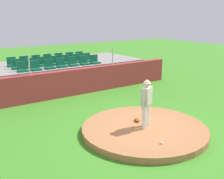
% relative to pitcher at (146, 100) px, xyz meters
% --- Properties ---
extents(ground_plane, '(60.00, 60.00, 0.00)m').
position_rel_pitcher_xyz_m(ground_plane, '(-0.02, 0.04, -1.20)').
color(ground_plane, '#3F8B25').
extents(pitchers_mound, '(4.37, 4.37, 0.22)m').
position_rel_pitcher_xyz_m(pitchers_mound, '(-0.02, 0.04, -1.09)').
color(pitchers_mound, '#AD6E43').
rests_on(pitchers_mound, ground_plane).
extents(pitcher, '(0.71, 0.44, 1.70)m').
position_rel_pitcher_xyz_m(pitcher, '(0.00, 0.00, 0.00)').
color(pitcher, white).
rests_on(pitcher, pitchers_mound).
extents(baseball, '(0.07, 0.07, 0.07)m').
position_rel_pitcher_xyz_m(baseball, '(-0.50, -1.26, -0.95)').
color(baseball, white).
rests_on(baseball, pitchers_mound).
extents(fielding_glove, '(0.32, 0.36, 0.11)m').
position_rel_pitcher_xyz_m(fielding_glove, '(0.07, 0.55, -0.93)').
color(fielding_glove, brown).
rests_on(fielding_glove, pitchers_mound).
extents(brick_barrier, '(12.63, 0.40, 1.33)m').
position_rel_pitcher_xyz_m(brick_barrier, '(-0.02, 5.69, -0.53)').
color(brick_barrier, '#A33236').
rests_on(brick_barrier, ground_plane).
extents(fence_post_left, '(0.06, 0.06, 0.92)m').
position_rel_pitcher_xyz_m(fence_post_left, '(-2.10, 5.69, 0.59)').
color(fence_post_left, silver).
rests_on(fence_post_left, brick_barrier).
extents(fence_post_right, '(0.06, 0.06, 0.92)m').
position_rel_pitcher_xyz_m(fence_post_right, '(2.59, 5.69, 0.59)').
color(fence_post_right, silver).
rests_on(fence_post_right, brick_barrier).
extents(bleacher_platform, '(10.96, 4.22, 1.30)m').
position_rel_pitcher_xyz_m(bleacher_platform, '(-0.02, 8.37, -0.55)').
color(bleacher_platform, gray).
rests_on(bleacher_platform, ground_plane).
extents(stadium_chair_0, '(0.48, 0.44, 0.50)m').
position_rel_pitcher_xyz_m(stadium_chair_0, '(-2.10, 6.81, 0.26)').
color(stadium_chair_0, '#136242').
rests_on(stadium_chair_0, bleacher_platform).
extents(stadium_chair_1, '(0.48, 0.44, 0.50)m').
position_rel_pitcher_xyz_m(stadium_chair_1, '(-1.45, 6.76, 0.26)').
color(stadium_chair_1, '#136242').
rests_on(stadium_chair_1, bleacher_platform).
extents(stadium_chair_2, '(0.48, 0.44, 0.50)m').
position_rel_pitcher_xyz_m(stadium_chair_2, '(-0.71, 6.76, 0.26)').
color(stadium_chair_2, '#136242').
rests_on(stadium_chair_2, bleacher_platform).
extents(stadium_chair_3, '(0.48, 0.44, 0.50)m').
position_rel_pitcher_xyz_m(stadium_chair_3, '(-0.02, 6.79, 0.26)').
color(stadium_chair_3, '#136242').
rests_on(stadium_chair_3, bleacher_platform).
extents(stadium_chair_4, '(0.48, 0.44, 0.50)m').
position_rel_pitcher_xyz_m(stadium_chair_4, '(0.67, 6.80, 0.26)').
color(stadium_chair_4, '#136242').
rests_on(stadium_chair_4, bleacher_platform).
extents(stadium_chair_5, '(0.48, 0.44, 0.50)m').
position_rel_pitcher_xyz_m(stadium_chair_5, '(1.38, 6.78, 0.26)').
color(stadium_chair_5, '#136242').
rests_on(stadium_chair_5, bleacher_platform).
extents(stadium_chair_6, '(0.48, 0.44, 0.50)m').
position_rel_pitcher_xyz_m(stadium_chair_6, '(2.07, 6.77, 0.26)').
color(stadium_chair_6, '#136242').
rests_on(stadium_chair_6, bleacher_platform).
extents(stadium_chair_7, '(0.48, 0.44, 0.50)m').
position_rel_pitcher_xyz_m(stadium_chair_7, '(-2.14, 7.68, 0.26)').
color(stadium_chair_7, '#136242').
rests_on(stadium_chair_7, bleacher_platform).
extents(stadium_chair_8, '(0.48, 0.44, 0.50)m').
position_rel_pitcher_xyz_m(stadium_chair_8, '(-1.45, 7.69, 0.26)').
color(stadium_chair_8, '#136242').
rests_on(stadium_chair_8, bleacher_platform).
extents(stadium_chair_9, '(0.48, 0.44, 0.50)m').
position_rel_pitcher_xyz_m(stadium_chair_9, '(-0.74, 7.72, 0.26)').
color(stadium_chair_9, '#136242').
rests_on(stadium_chair_9, bleacher_platform).
extents(stadium_chair_10, '(0.48, 0.44, 0.50)m').
position_rel_pitcher_xyz_m(stadium_chair_10, '(-0.00, 7.67, 0.26)').
color(stadium_chair_10, '#136242').
rests_on(stadium_chair_10, bleacher_platform).
extents(stadium_chair_11, '(0.48, 0.44, 0.50)m').
position_rel_pitcher_xyz_m(stadium_chair_11, '(0.68, 7.66, 0.26)').
color(stadium_chair_11, '#136242').
rests_on(stadium_chair_11, bleacher_platform).
extents(stadium_chair_12, '(0.48, 0.44, 0.50)m').
position_rel_pitcher_xyz_m(stadium_chair_12, '(1.36, 7.70, 0.26)').
color(stadium_chair_12, '#136242').
rests_on(stadium_chair_12, bleacher_platform).
extents(stadium_chair_13, '(0.48, 0.44, 0.50)m').
position_rel_pitcher_xyz_m(stadium_chair_13, '(2.08, 7.68, 0.26)').
color(stadium_chair_13, '#136242').
rests_on(stadium_chair_13, bleacher_platform).
extents(stadium_chair_14, '(0.48, 0.44, 0.50)m').
position_rel_pitcher_xyz_m(stadium_chair_14, '(-2.13, 8.56, 0.26)').
color(stadium_chair_14, '#136242').
rests_on(stadium_chair_14, bleacher_platform).
extents(stadium_chair_15, '(0.48, 0.44, 0.50)m').
position_rel_pitcher_xyz_m(stadium_chair_15, '(-1.44, 8.56, 0.26)').
color(stadium_chair_15, '#136242').
rests_on(stadium_chair_15, bleacher_platform).
extents(stadium_chair_16, '(0.48, 0.44, 0.50)m').
position_rel_pitcher_xyz_m(stadium_chair_16, '(-0.75, 8.56, 0.26)').
color(stadium_chair_16, '#136242').
rests_on(stadium_chair_16, bleacher_platform).
extents(stadium_chair_17, '(0.48, 0.44, 0.50)m').
position_rel_pitcher_xyz_m(stadium_chair_17, '(-0.04, 8.61, 0.26)').
color(stadium_chair_17, '#136242').
rests_on(stadium_chair_17, bleacher_platform).
extents(stadium_chair_18, '(0.48, 0.44, 0.50)m').
position_rel_pitcher_xyz_m(stadium_chair_18, '(0.68, 8.61, 0.26)').
color(stadium_chair_18, '#136242').
rests_on(stadium_chair_18, bleacher_platform).
extents(stadium_chair_19, '(0.48, 0.44, 0.50)m').
position_rel_pitcher_xyz_m(stadium_chair_19, '(1.39, 8.58, 0.26)').
color(stadium_chair_19, '#136242').
rests_on(stadium_chair_19, bleacher_platform).
extents(stadium_chair_20, '(0.48, 0.44, 0.50)m').
position_rel_pitcher_xyz_m(stadium_chair_20, '(2.07, 8.59, 0.26)').
color(stadium_chair_20, '#136242').
rests_on(stadium_chair_20, bleacher_platform).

